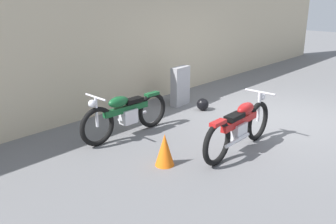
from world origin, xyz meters
TOP-DOWN VIEW (x-y plane):
  - ground_plane at (0.00, 0.00)m, footprint 40.00×40.00m
  - building_wall at (0.00, 3.37)m, footprint 18.00×0.30m
  - stone_marker at (-0.67, 2.35)m, footprint 0.57×0.24m
  - helmet at (-0.63, 1.66)m, footprint 0.29×0.29m
  - traffic_cone at (-3.41, 0.34)m, footprint 0.32×0.32m
  - motorcycle_green at (-2.98, 1.79)m, footprint 2.13×0.59m
  - motorcycle_red at (-2.09, -0.25)m, footprint 2.17×0.61m

SIDE VIEW (x-z plane):
  - ground_plane at x=0.00m, z-range 0.00..0.00m
  - helmet at x=-0.63m, z-range 0.00..0.29m
  - traffic_cone at x=-3.41m, z-range 0.00..0.55m
  - motorcycle_green at x=-2.98m, z-range -0.02..0.94m
  - motorcycle_red at x=-2.09m, z-range -0.02..0.96m
  - stone_marker at x=-0.67m, z-range 0.00..0.98m
  - building_wall at x=0.00m, z-range 0.00..3.09m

